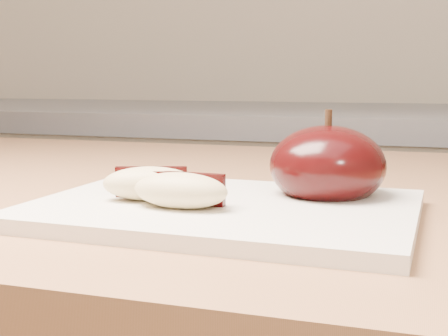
% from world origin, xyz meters
% --- Properties ---
extents(back_cabinet, '(2.40, 0.62, 0.94)m').
position_xyz_m(back_cabinet, '(0.00, 1.20, 0.47)').
color(back_cabinet, silver).
rests_on(back_cabinet, ground).
extents(cutting_board, '(0.28, 0.21, 0.01)m').
position_xyz_m(cutting_board, '(0.01, 0.36, 0.91)').
color(cutting_board, silver).
rests_on(cutting_board, island_counter).
extents(apple_half, '(0.12, 0.12, 0.07)m').
position_xyz_m(apple_half, '(0.08, 0.41, 0.93)').
color(apple_half, black).
rests_on(apple_half, cutting_board).
extents(apple_wedge_a, '(0.08, 0.05, 0.02)m').
position_xyz_m(apple_wedge_a, '(-0.04, 0.35, 0.92)').
color(apple_wedge_a, '#D0BB84').
rests_on(apple_wedge_a, cutting_board).
extents(apple_wedge_b, '(0.07, 0.04, 0.02)m').
position_xyz_m(apple_wedge_b, '(-0.01, 0.33, 0.92)').
color(apple_wedge_b, '#D0BB84').
rests_on(apple_wedge_b, cutting_board).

